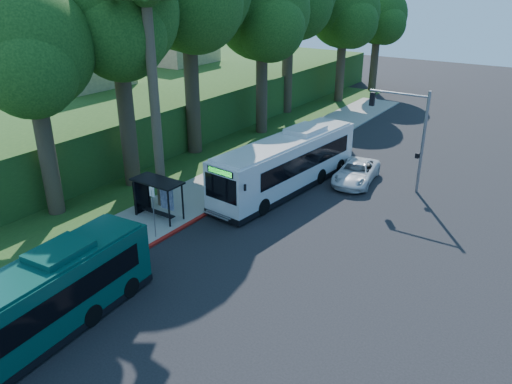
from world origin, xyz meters
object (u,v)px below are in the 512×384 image
Objects in this scene: teal_bus at (28,308)px; pickup at (356,172)px; white_bus at (288,162)px; bus_shelter at (157,190)px.

teal_bus reaches higher than pickup.
white_bus is 2.50× the size of pickup.
bus_shelter is 9.40m from white_bus.
teal_bus reaches higher than bus_shelter.
white_bus is 19.65m from teal_bus.
white_bus is at bearing 84.45° from teal_bus.
teal_bus is (-0.25, -19.65, -0.22)m from white_bus.
pickup is at bearing 52.26° from white_bus.
bus_shelter is 0.59× the size of pickup.
bus_shelter is 0.24× the size of white_bus.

